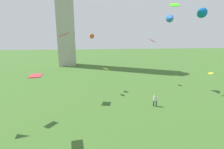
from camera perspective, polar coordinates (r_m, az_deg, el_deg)
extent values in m
cylinder|color=#1E2333|center=(25.56, 14.40, -9.16)|extent=(0.16, 0.16, 0.84)
cylinder|color=#1E2333|center=(25.43, 13.58, -9.23)|extent=(0.16, 0.16, 0.84)
cube|color=silver|center=(25.23, 14.09, -7.62)|extent=(0.45, 0.26, 0.66)
sphere|color=#A37556|center=(25.07, 14.14, -6.65)|extent=(0.24, 0.24, 0.24)
cube|color=red|center=(36.31, 13.06, 10.88)|extent=(1.19, 1.51, 0.83)
cone|color=#E04E2C|center=(32.22, -6.99, 12.70)|extent=(1.27, 1.60, 1.15)
cube|color=#47F01A|center=(25.96, 19.96, 20.78)|extent=(1.39, 1.70, 0.66)
cube|color=#B6270E|center=(27.19, -15.52, 12.56)|extent=(1.33, 1.77, 0.58)
cube|color=yellow|center=(29.07, -1.83, 1.81)|extent=(1.04, 1.16, 0.40)
cube|color=gold|center=(32.89, 29.78, 0.33)|extent=(0.71, 0.92, 0.35)
cone|color=blue|center=(34.03, 18.84, 17.20)|extent=(1.81, 2.24, 1.42)
cube|color=red|center=(17.51, -23.88, -0.37)|extent=(1.20, 1.60, 0.11)
cone|color=#0560B2|center=(29.16, 27.08, 17.95)|extent=(2.58, 2.54, 1.57)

